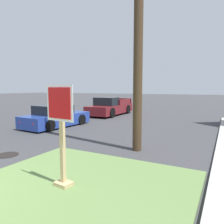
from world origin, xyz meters
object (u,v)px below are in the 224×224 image
pickup_truck_maroon (110,108)px  utility_pole (139,13)px  parked_sedan_blue (56,117)px  manhole_cover (7,155)px  stop_sign (62,137)px

pickup_truck_maroon → utility_pole: bearing=-55.8°
parked_sedan_blue → utility_pole: (5.92, -2.26, 4.13)m
manhole_cover → pickup_truck_maroon: bearing=101.3°
utility_pole → pickup_truck_maroon: bearing=124.2°
stop_sign → pickup_truck_maroon: bearing=114.4°
stop_sign → parked_sedan_blue: size_ratio=0.53×
manhole_cover → pickup_truck_maroon: (-2.19, 11.01, 0.61)m
manhole_cover → pickup_truck_maroon: 11.24m
utility_pole → parked_sedan_blue: bearing=159.1°
stop_sign → utility_pole: (0.32, 3.54, 3.51)m
pickup_truck_maroon → stop_sign: bearing=-65.6°
pickup_truck_maroon → utility_pole: (5.75, -8.46, 4.06)m
manhole_cover → pickup_truck_maroon: size_ratio=0.14×
manhole_cover → pickup_truck_maroon: pickup_truck_maroon is taller
stop_sign → parked_sedan_blue: stop_sign is taller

